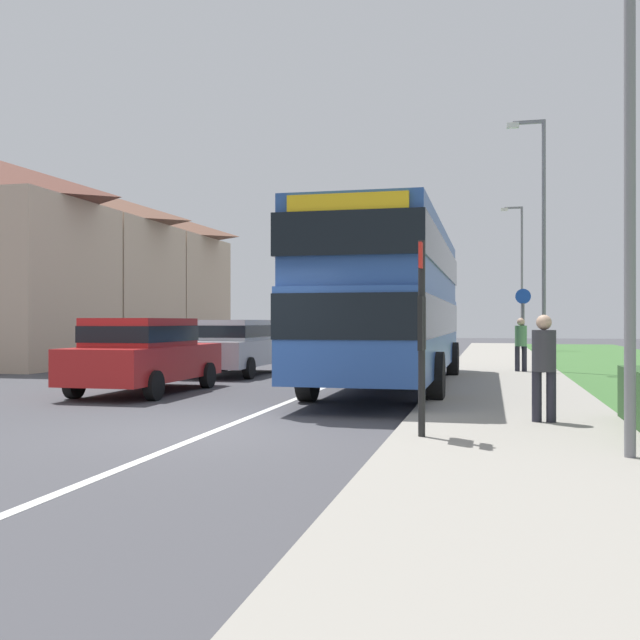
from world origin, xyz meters
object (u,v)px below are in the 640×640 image
pedestrian_at_stop (544,363)px  street_lamp_near (620,48)px  pedestrian_walking_away (521,342)px  bus_stop_sign (422,324)px  cycle_route_sign (523,326)px  street_lamp_far (520,268)px  double_decker_bus (391,297)px  parked_car_red (144,352)px  street_lamp_mid (540,228)px  parked_car_silver (234,345)px

pedestrian_at_stop → street_lamp_near: (0.60, -2.64, 3.54)m
pedestrian_walking_away → street_lamp_near: 14.06m
bus_stop_sign → cycle_route_sign: size_ratio=1.03×
street_lamp_far → double_decker_bus: bearing=-99.2°
parked_car_red → street_lamp_far: 27.13m
street_lamp_mid → street_lamp_far: size_ratio=1.00×
street_lamp_near → pedestrian_walking_away: bearing=92.1°
street_lamp_mid → bus_stop_sign: bearing=-99.6°
cycle_route_sign → street_lamp_far: bearing=88.1°
double_decker_bus → pedestrian_at_stop: 6.71m
parked_car_silver → street_lamp_near: bearing=-53.8°
street_lamp_near → cycle_route_sign: bearing=91.8°
parked_car_red → bus_stop_sign: (6.54, -5.39, 0.64)m
parked_car_red → pedestrian_walking_away: bearing=41.5°
pedestrian_at_stop → pedestrian_walking_away: same height
parked_car_red → bus_stop_sign: bearing=-39.5°
street_lamp_near → pedestrian_at_stop: bearing=102.9°
pedestrian_walking_away → bus_stop_sign: bearing=-97.6°
double_decker_bus → parked_car_red: bearing=-156.6°
parked_car_red → street_lamp_mid: 12.53m
pedestrian_walking_away → street_lamp_mid: 3.55m
bus_stop_sign → street_lamp_near: street_lamp_near is taller
pedestrian_at_stop → street_lamp_far: bearing=88.5°
pedestrian_walking_away → street_lamp_far: size_ratio=0.22×
pedestrian_at_stop → bus_stop_sign: 2.42m
cycle_route_sign → street_lamp_mid: bearing=58.2°
double_decker_bus → parked_car_red: size_ratio=2.38×
double_decker_bus → street_lamp_mid: size_ratio=1.42×
parked_car_red → street_lamp_near: (8.74, -6.30, 3.61)m
pedestrian_walking_away → street_lamp_mid: size_ratio=0.22×
parked_car_silver → street_lamp_mid: (8.76, 2.64, 3.47)m
pedestrian_at_stop → cycle_route_sign: (0.17, 10.97, 0.45)m
pedestrian_walking_away → bus_stop_sign: 12.81m
bus_stop_sign → double_decker_bus: bearing=100.5°
cycle_route_sign → street_lamp_far: 18.33m
bus_stop_sign → parked_car_silver: bearing=120.6°
parked_car_red → parked_car_silver: (0.09, 5.54, -0.01)m
pedestrian_at_stop → cycle_route_sign: size_ratio=0.66×
pedestrian_walking_away → street_lamp_far: (0.66, 18.10, 3.40)m
bus_stop_sign → street_lamp_mid: (2.30, 13.56, 2.83)m
cycle_route_sign → parked_car_silver: bearing=-167.8°
double_decker_bus → bus_stop_sign: bearing=-79.5°
pedestrian_at_stop → street_lamp_near: street_lamp_near is taller
parked_car_red → parked_car_silver: parked_car_red is taller
parked_car_red → street_lamp_mid: (8.84, 8.17, 3.46)m
cycle_route_sign → street_lamp_mid: (0.53, 0.86, 2.94)m
double_decker_bus → parked_car_silver: bearing=146.7°
parked_car_silver → bus_stop_sign: size_ratio=1.75×
cycle_route_sign → pedestrian_walking_away: bearing=-168.9°
street_lamp_near → parked_car_silver: bearing=126.2°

